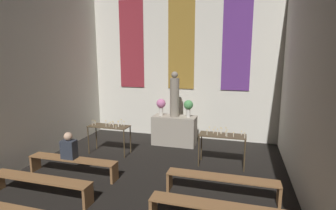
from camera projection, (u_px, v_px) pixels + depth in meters
The scene contains 12 objects.
wall_back at pixel (182, 59), 9.55m from camera, with size 7.13×0.16×5.76m.
wall_right at pixel (327, 63), 4.27m from camera, with size 0.12×9.29×5.76m.
altar at pixel (174, 130), 9.04m from camera, with size 1.48×0.68×0.99m.
statue at pixel (175, 96), 8.82m from camera, with size 0.31×0.31×1.53m.
flower_vase_left at pixel (161, 105), 9.01m from camera, with size 0.32×0.32×0.58m.
flower_vase_right at pixel (188, 106), 8.75m from camera, with size 0.32×0.32×0.58m.
candle_rack_left at pixel (109, 129), 8.12m from camera, with size 1.27×0.51×1.09m.
candle_rack_right at pixel (222, 139), 7.18m from camera, with size 1.27×0.51×1.09m.
pew_third_left at pixel (40, 183), 5.57m from camera, with size 2.39×0.36×0.46m.
pew_back_left at pixel (73, 163), 6.64m from camera, with size 2.39×0.36×0.46m.
pew_back_right at pixel (221, 182), 5.63m from camera, with size 2.39×0.36×0.46m.
person_seated at pixel (69, 147), 6.59m from camera, with size 0.36×0.24×0.68m.
Camera 1 is at (2.20, -0.34, 2.98)m, focal length 28.00 mm.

